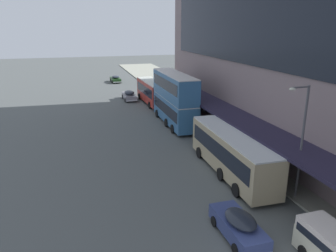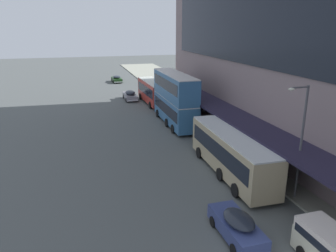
{
  "view_description": "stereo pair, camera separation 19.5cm",
  "coord_description": "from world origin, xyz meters",
  "px_view_note": "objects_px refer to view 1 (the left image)",
  "views": [
    {
      "loc": [
        -7.76,
        -10.06,
        11.54
      ],
      "look_at": [
        0.8,
        19.23,
        2.11
      ],
      "focal_mm": 35.0,
      "sensor_mm": 36.0,
      "label": 1
    },
    {
      "loc": [
        -7.58,
        -10.11,
        11.54
      ],
      "look_at": [
        0.8,
        19.23,
        2.11
      ],
      "focal_mm": 35.0,
      "sensor_mm": 36.0,
      "label": 2
    }
  ],
  "objects_px": {
    "sedan_trailing_mid": "(238,225)",
    "sedan_oncoming_front": "(115,79)",
    "transit_bus_kerbside_rear": "(231,151)",
    "transit_bus_kerbside_far": "(174,97)",
    "street_lamp": "(301,136)",
    "vw_van": "(335,249)",
    "transit_bus_kerbside_front": "(152,91)",
    "sedan_lead_near": "(129,95)"
  },
  "relations": [
    {
      "from": "sedan_trailing_mid",
      "to": "vw_van",
      "type": "relative_size",
      "value": 0.99
    },
    {
      "from": "sedan_trailing_mid",
      "to": "sedan_oncoming_front",
      "type": "distance_m",
      "value": 54.97
    },
    {
      "from": "transit_bus_kerbside_front",
      "to": "street_lamp",
      "type": "height_order",
      "value": "street_lamp"
    },
    {
      "from": "vw_van",
      "to": "street_lamp",
      "type": "distance_m",
      "value": 7.7
    },
    {
      "from": "sedan_oncoming_front",
      "to": "vw_van",
      "type": "distance_m",
      "value": 58.57
    },
    {
      "from": "transit_bus_kerbside_rear",
      "to": "transit_bus_kerbside_far",
      "type": "relative_size",
      "value": 1.05
    },
    {
      "from": "transit_bus_kerbside_front",
      "to": "sedan_lead_near",
      "type": "bearing_deg",
      "value": 130.65
    },
    {
      "from": "sedan_lead_near",
      "to": "transit_bus_kerbside_far",
      "type": "bearing_deg",
      "value": -78.93
    },
    {
      "from": "transit_bus_kerbside_front",
      "to": "transit_bus_kerbside_far",
      "type": "xyz_separation_m",
      "value": [
        -0.03,
        -11.48,
        1.35
      ]
    },
    {
      "from": "transit_bus_kerbside_far",
      "to": "sedan_oncoming_front",
      "type": "relative_size",
      "value": 2.3
    },
    {
      "from": "transit_bus_kerbside_rear",
      "to": "transit_bus_kerbside_far",
      "type": "bearing_deg",
      "value": 90.78
    },
    {
      "from": "transit_bus_kerbside_rear",
      "to": "sedan_oncoming_front",
      "type": "bearing_deg",
      "value": 93.59
    },
    {
      "from": "transit_bus_kerbside_far",
      "to": "sedan_oncoming_front",
      "type": "xyz_separation_m",
      "value": [
        -2.77,
        32.7,
        -2.61
      ]
    },
    {
      "from": "sedan_lead_near",
      "to": "sedan_trailing_mid",
      "type": "height_order",
      "value": "sedan_trailing_mid"
    },
    {
      "from": "transit_bus_kerbside_rear",
      "to": "sedan_lead_near",
      "type": "height_order",
      "value": "transit_bus_kerbside_rear"
    },
    {
      "from": "sedan_lead_near",
      "to": "sedan_trailing_mid",
      "type": "bearing_deg",
      "value": -90.4
    },
    {
      "from": "transit_bus_kerbside_front",
      "to": "vw_van",
      "type": "relative_size",
      "value": 2.14
    },
    {
      "from": "transit_bus_kerbside_rear",
      "to": "street_lamp",
      "type": "relative_size",
      "value": 1.45
    },
    {
      "from": "transit_bus_kerbside_far",
      "to": "vw_van",
      "type": "xyz_separation_m",
      "value": [
        0.17,
        -25.8,
        -2.22
      ]
    },
    {
      "from": "vw_van",
      "to": "street_lamp",
      "type": "xyz_separation_m",
      "value": [
        2.43,
        6.4,
        3.53
      ]
    },
    {
      "from": "sedan_trailing_mid",
      "to": "sedan_oncoming_front",
      "type": "height_order",
      "value": "sedan_trailing_mid"
    },
    {
      "from": "transit_bus_kerbside_rear",
      "to": "sedan_oncoming_front",
      "type": "relative_size",
      "value": 2.42
    },
    {
      "from": "transit_bus_kerbside_front",
      "to": "street_lamp",
      "type": "relative_size",
      "value": 1.26
    },
    {
      "from": "transit_bus_kerbside_front",
      "to": "sedan_oncoming_front",
      "type": "distance_m",
      "value": 21.44
    },
    {
      "from": "sedan_oncoming_front",
      "to": "street_lamp",
      "type": "relative_size",
      "value": 0.6
    },
    {
      "from": "sedan_lead_near",
      "to": "sedan_oncoming_front",
      "type": "xyz_separation_m",
      "value": [
        0.15,
        17.78,
        -0.05
      ]
    },
    {
      "from": "sedan_lead_near",
      "to": "sedan_oncoming_front",
      "type": "height_order",
      "value": "sedan_lead_near"
    },
    {
      "from": "transit_bus_kerbside_rear",
      "to": "sedan_lead_near",
      "type": "xyz_separation_m",
      "value": [
        -3.12,
        29.51,
        -1.19
      ]
    },
    {
      "from": "sedan_trailing_mid",
      "to": "vw_van",
      "type": "bearing_deg",
      "value": -46.51
    },
    {
      "from": "vw_van",
      "to": "sedan_trailing_mid",
      "type": "bearing_deg",
      "value": 133.49
    },
    {
      "from": "transit_bus_kerbside_front",
      "to": "sedan_lead_near",
      "type": "height_order",
      "value": "transit_bus_kerbside_front"
    },
    {
      "from": "transit_bus_kerbside_far",
      "to": "street_lamp",
      "type": "xyz_separation_m",
      "value": [
        2.6,
        -19.4,
        1.31
      ]
    },
    {
      "from": "transit_bus_kerbside_rear",
      "to": "vw_van",
      "type": "height_order",
      "value": "transit_bus_kerbside_rear"
    },
    {
      "from": "sedan_lead_near",
      "to": "street_lamp",
      "type": "height_order",
      "value": "street_lamp"
    },
    {
      "from": "vw_van",
      "to": "street_lamp",
      "type": "relative_size",
      "value": 0.59
    },
    {
      "from": "transit_bus_kerbside_far",
      "to": "vw_van",
      "type": "bearing_deg",
      "value": -89.63
    },
    {
      "from": "sedan_lead_near",
      "to": "sedan_oncoming_front",
      "type": "relative_size",
      "value": 1.03
    },
    {
      "from": "sedan_oncoming_front",
      "to": "street_lamp",
      "type": "xyz_separation_m",
      "value": [
        5.36,
        -52.09,
        3.91
      ]
    },
    {
      "from": "vw_van",
      "to": "transit_bus_kerbside_far",
      "type": "bearing_deg",
      "value": 90.37
    },
    {
      "from": "sedan_oncoming_front",
      "to": "transit_bus_kerbside_front",
      "type": "bearing_deg",
      "value": -82.48
    },
    {
      "from": "sedan_oncoming_front",
      "to": "street_lamp",
      "type": "bearing_deg",
      "value": -84.12
    },
    {
      "from": "sedan_trailing_mid",
      "to": "transit_bus_kerbside_rear",
      "type": "bearing_deg",
      "value": 66.25
    }
  ]
}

